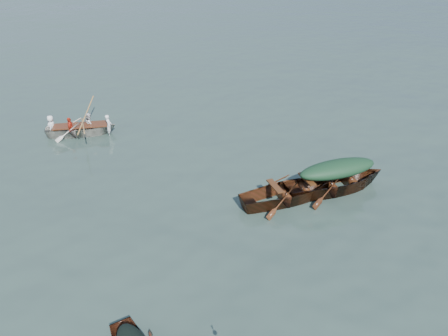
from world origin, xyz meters
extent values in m
plane|color=#33483F|center=(0.00, 0.00, 0.00)|extent=(140.00, 140.00, 0.00)
imported|color=#44290F|center=(3.44, 1.84, 0.00)|extent=(4.80, 1.81, 1.12)
imported|color=#552715|center=(1.86, 1.96, 0.00)|extent=(4.54, 1.55, 1.06)
imported|color=beige|center=(-3.39, 9.10, 0.00)|extent=(3.92, 1.99, 0.86)
ellipsoid|color=#16361E|center=(3.44, 1.84, 0.82)|extent=(2.64, 0.99, 0.52)
imported|color=white|center=(-3.39, 9.10, 0.81)|extent=(2.80, 1.61, 0.76)
camera|label=1|loc=(-4.35, -7.35, 7.78)|focal=35.00mm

